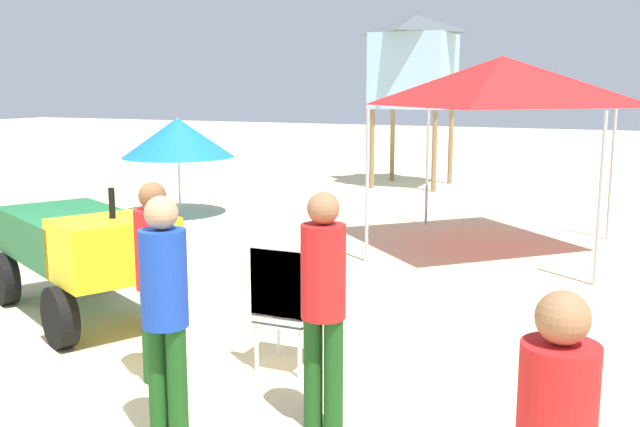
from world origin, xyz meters
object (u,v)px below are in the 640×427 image
Objects in this scene: utility_cart at (84,246)px; lifeguard_near_left at (165,303)px; lifeguard_near_right at (155,270)px; stacked_plastic_chairs at (283,293)px; popup_canopy at (502,81)px; lifeguard_near_center at (323,295)px; beach_umbrella_left at (178,138)px; lifeguard_tower at (414,62)px.

utility_cart is 1.61× the size of lifeguard_near_left.
lifeguard_near_left reaches higher than lifeguard_near_right.
lifeguard_near_left is at bearing -95.29° from stacked_plastic_chairs.
utility_cart is 6.40m from popup_canopy.
lifeguard_near_center is at bearing -6.65° from lifeguard_near_right.
popup_canopy is at bearing 56.33° from utility_cart.
lifeguard_near_right is 0.55× the size of popup_canopy.
popup_canopy is 6.23m from beach_umbrella_left.
lifeguard_near_left reaches higher than utility_cart.
utility_cart is 3.17m from lifeguard_near_left.
utility_cart is 1.64× the size of lifeguard_near_right.
lifeguard_near_center is 0.42× the size of lifeguard_tower.
lifeguard_tower is (-1.69, 12.68, 2.07)m from lifeguard_near_right.
lifeguard_near_center is 1.02× the size of lifeguard_near_right.
popup_canopy is (1.61, 6.28, 1.55)m from lifeguard_near_right.
lifeguard_near_left is 9.18m from beach_umbrella_left.
lifeguard_tower is (0.11, 11.53, 2.28)m from utility_cart.
beach_umbrella_left reaches higher than lifeguard_near_center.
stacked_plastic_chairs is 5.93m from popup_canopy.
lifeguard_near_left is at bearing -38.15° from utility_cart.
lifeguard_near_left is at bearing -146.04° from lifeguard_near_center.
lifeguard_tower reaches higher than popup_canopy.
lifeguard_tower is 1.96× the size of beach_umbrella_left.
stacked_plastic_chairs is at bearing -9.87° from utility_cart.
lifeguard_tower is (-3.30, 6.40, 0.52)m from popup_canopy.
utility_cart is at bearing 141.85° from lifeguard_near_left.
lifeguard_tower is at bearing 89.43° from utility_cart.
beach_umbrella_left is at bearing 175.58° from popup_canopy.
beach_umbrella_left is at bearing -115.52° from lifeguard_tower.
popup_canopy is (0.93, 7.08, 1.53)m from lifeguard_near_left.
lifeguard_tower is at bearing 64.48° from beach_umbrella_left.
lifeguard_tower reaches higher than lifeguard_near_center.
beach_umbrella_left is (-5.34, 6.05, 0.81)m from stacked_plastic_chairs.
popup_canopy is (3.41, 5.12, 1.75)m from utility_cart.
lifeguard_near_right is (-0.82, -0.70, 0.29)m from stacked_plastic_chairs.
beach_umbrella_left is at bearing 131.39° from lifeguard_near_center.
popup_canopy is (0.79, 5.58, 1.84)m from stacked_plastic_chairs.
beach_umbrella_left is at bearing 124.57° from lifeguard_near_left.
lifeguard_near_right is (1.81, -1.15, 0.20)m from utility_cart.
lifeguard_near_left is 0.82× the size of beach_umbrella_left.
lifeguard_tower is at bearing 104.31° from lifeguard_near_center.
popup_canopy is 0.75× the size of lifeguard_tower.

